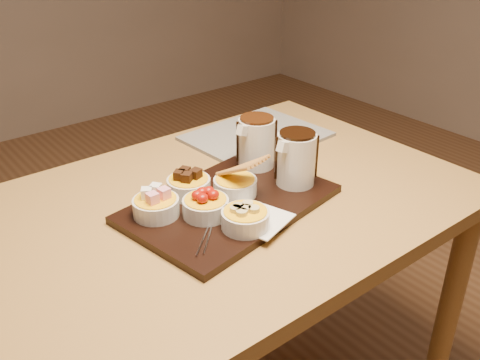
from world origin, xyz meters
TOP-DOWN VIEW (x-y plane):
  - dining_table at (0.00, 0.00)m, footprint 1.20×0.80m
  - serving_board at (0.00, -0.04)m, footprint 0.50×0.37m
  - napkin at (-0.00, -0.14)m, footprint 0.15×0.15m
  - bowl_marshmallows at (-0.16, 0.01)m, footprint 0.10×0.10m
  - bowl_cake at (-0.05, 0.04)m, footprint 0.10×0.10m
  - bowl_strawberries at (-0.08, -0.06)m, footprint 0.10×0.10m
  - bowl_biscotti at (0.03, -0.03)m, footprint 0.10×0.10m
  - bowl_bananas at (-0.04, -0.15)m, footprint 0.10×0.10m
  - pitcher_dark_chocolate at (0.18, -0.07)m, footprint 0.10×0.10m
  - pitcher_milk_chocolate at (0.16, 0.06)m, footprint 0.10×0.10m
  - fondue_skewers at (-0.08, -0.09)m, footprint 0.20×0.21m
  - newspaper at (0.30, 0.22)m, footprint 0.39×0.32m

SIDE VIEW (x-z plane):
  - dining_table at x=0.00m, z-range 0.28..1.03m
  - newspaper at x=0.30m, z-range 0.75..0.76m
  - serving_board at x=0.00m, z-range 0.75..0.77m
  - napkin at x=0.00m, z-range 0.77..0.77m
  - fondue_skewers at x=-0.08m, z-range 0.77..0.78m
  - bowl_marshmallows at x=-0.16m, z-range 0.77..0.81m
  - bowl_cake at x=-0.05m, z-range 0.77..0.81m
  - bowl_strawberries at x=-0.08m, z-range 0.77..0.81m
  - bowl_biscotti at x=0.03m, z-range 0.77..0.81m
  - bowl_bananas at x=-0.04m, z-range 0.77..0.81m
  - pitcher_dark_chocolate at x=0.18m, z-range 0.77..0.89m
  - pitcher_milk_chocolate at x=0.16m, z-range 0.77..0.89m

